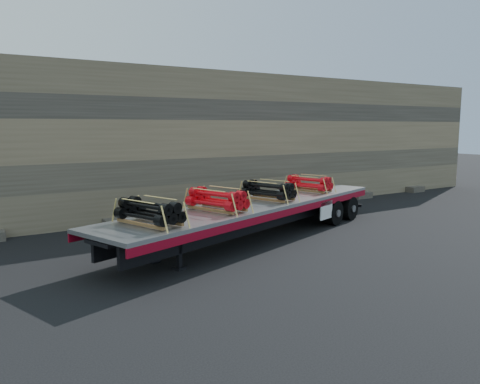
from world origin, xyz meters
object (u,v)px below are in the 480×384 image
object	(u,v)px
bundle_front	(149,212)
bundle_rear	(309,184)
bundle_midrear	(268,191)
trailer	(254,221)
bundle_midfront	(217,200)

from	to	relation	value
bundle_front	bundle_rear	world-z (taller)	bundle_front
bundle_front	bundle_midrear	distance (m)	6.05
trailer	bundle_midrear	size ratio (longest dim) A/B	6.92
bundle_midrear	bundle_rear	distance (m)	3.15
bundle_midrear	bundle_rear	bearing A→B (deg)	0.00
bundle_front	bundle_midrear	bearing A→B (deg)	0.00
trailer	bundle_rear	size ratio (longest dim) A/B	7.35
bundle_front	bundle_midfront	xyz separation A→B (m)	(2.86, 0.96, 0.00)
trailer	bundle_front	world-z (taller)	bundle_front
trailer	bundle_midfront	distance (m)	2.39
bundle_midfront	bundle_midrear	distance (m)	3.03
trailer	bundle_midfront	world-z (taller)	bundle_midfront
bundle_midfront	bundle_front	bearing A→B (deg)	-180.00
bundle_midrear	trailer	bearing A→B (deg)	-180.00
bundle_front	bundle_rear	distance (m)	9.19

